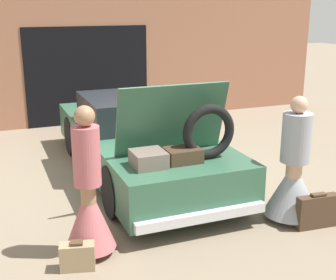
% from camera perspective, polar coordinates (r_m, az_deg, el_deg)
% --- Properties ---
extents(ground_plane, '(40.00, 40.00, 0.00)m').
position_cam_1_polar(ground_plane, '(7.72, -3.54, -4.08)').
color(ground_plane, '#7F705B').
extents(garage_wall_back, '(12.00, 0.14, 2.80)m').
position_cam_1_polar(garage_wall_back, '(10.88, -9.85, 9.27)').
color(garage_wall_back, '#9E664C').
rests_on(garage_wall_back, ground_plane).
extents(car, '(1.80, 4.77, 1.72)m').
position_cam_1_polar(car, '(7.54, -3.60, 0.01)').
color(car, '#336047').
rests_on(car, ground_plane).
extents(person_left, '(0.57, 0.57, 1.69)m').
position_cam_1_polar(person_left, '(5.19, -9.62, -7.59)').
color(person_left, '#997051').
rests_on(person_left, ground_plane).
extents(person_right, '(0.70, 0.70, 1.62)m').
position_cam_1_polar(person_right, '(6.15, 15.03, -4.44)').
color(person_right, tan).
rests_on(person_right, ground_plane).
extents(suitcase_beside_left_person, '(0.39, 0.25, 0.32)m').
position_cam_1_polar(suitcase_beside_left_person, '(5.13, -10.98, -13.74)').
color(suitcase_beside_left_person, '#9E8460').
rests_on(suitcase_beside_left_person, ground_plane).
extents(suitcase_beside_right_person, '(0.55, 0.17, 0.45)m').
position_cam_1_polar(suitcase_beside_right_person, '(6.15, 17.71, -8.29)').
color(suitcase_beside_right_person, '#473323').
rests_on(suitcase_beside_right_person, ground_plane).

